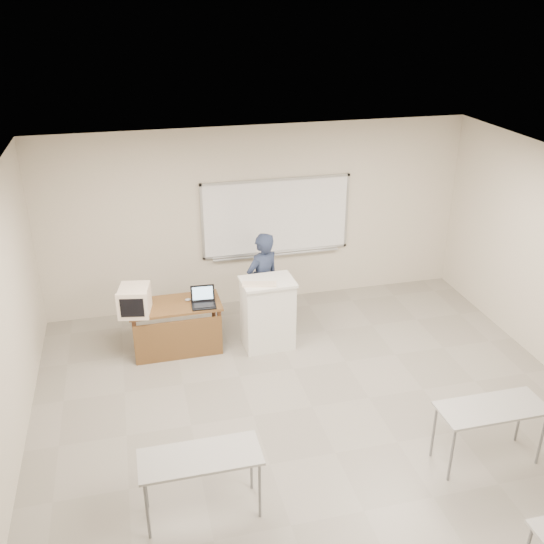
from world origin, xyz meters
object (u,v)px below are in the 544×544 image
object	(u,v)px
podium	(268,313)
instructor_desk	(176,321)
keyboard	(259,284)
crt_monitor	(135,300)
mouse	(188,300)
whiteboard	(276,218)
laptop	(203,301)
presenter	(263,283)

from	to	relation	value
podium	instructor_desk	bearing A→B (deg)	173.33
instructor_desk	keyboard	xyz separation A→B (m)	(1.18, -0.23, 0.56)
crt_monitor	keyboard	xyz separation A→B (m)	(1.73, -0.21, 0.15)
instructor_desk	mouse	xyz separation A→B (m)	(0.20, 0.16, 0.24)
whiteboard	instructor_desk	xyz separation A→B (m)	(-1.83, -1.36, -0.95)
crt_monitor	mouse	distance (m)	0.79
whiteboard	laptop	size ratio (longest dim) A/B	7.21
laptop	crt_monitor	bearing A→B (deg)	-176.67
whiteboard	keyboard	distance (m)	1.76
podium	keyboard	bearing A→B (deg)	-143.32
whiteboard	laptop	distance (m)	2.09
keyboard	whiteboard	bearing A→B (deg)	81.69
podium	laptop	xyz separation A→B (m)	(-0.93, 0.10, 0.27)
laptop	keyboard	world-z (taller)	keyboard
whiteboard	mouse	distance (m)	2.15
instructor_desk	podium	bearing A→B (deg)	-5.22
laptop	mouse	xyz separation A→B (m)	(-0.20, 0.17, -0.04)
laptop	mouse	distance (m)	0.27
podium	mouse	world-z (taller)	podium
keyboard	presenter	bearing A→B (deg)	86.53
keyboard	presenter	distance (m)	0.68
crt_monitor	keyboard	size ratio (longest dim) A/B	0.97
crt_monitor	presenter	distance (m)	1.96
crt_monitor	mouse	xyz separation A→B (m)	(0.75, 0.17, -0.17)
mouse	whiteboard	bearing A→B (deg)	26.67
laptop	mouse	bearing A→B (deg)	142.34
presenter	mouse	bearing A→B (deg)	-16.01
mouse	presenter	world-z (taller)	presenter
whiteboard	mouse	size ratio (longest dim) A/B	26.97
instructor_desk	whiteboard	bearing A→B (deg)	36.07
podium	presenter	size ratio (longest dim) A/B	0.66
instructor_desk	podium	size ratio (longest dim) A/B	1.23
whiteboard	laptop	xyz separation A→B (m)	(-1.43, -1.37, -0.67)
podium	laptop	world-z (taller)	podium
crt_monitor	podium	bearing A→B (deg)	7.94
keyboard	presenter	size ratio (longest dim) A/B	0.30
instructor_desk	keyboard	world-z (taller)	keyboard
laptop	podium	bearing A→B (deg)	-2.65
whiteboard	laptop	world-z (taller)	whiteboard
crt_monitor	mouse	bearing A→B (deg)	23.93
instructor_desk	podium	distance (m)	1.33
whiteboard	keyboard	xyz separation A→B (m)	(-0.65, -1.59, -0.39)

